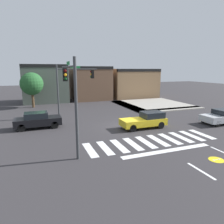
{
  "coord_description": "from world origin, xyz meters",
  "views": [
    {
      "loc": [
        -8.12,
        -17.33,
        5.4
      ],
      "look_at": [
        -0.97,
        1.61,
        1.17
      ],
      "focal_mm": 32.75,
      "sensor_mm": 36.0,
      "label": 1
    }
  ],
  "objects": [
    {
      "name": "traffic_signal_southwest",
      "position": [
        -5.94,
        -3.84,
        4.19
      ],
      "size": [
        0.32,
        5.3,
        6.11
      ],
      "rotation": [
        0.0,
        0.0,
        1.57
      ],
      "color": "#383A3D",
      "rests_on": "ground_plane"
    },
    {
      "name": "car_yellow",
      "position": [
        1.38,
        -1.06,
        0.75
      ],
      "size": [
        4.26,
        1.72,
        1.5
      ],
      "rotation": [
        0.0,
        0.0,
        3.14
      ],
      "color": "gold",
      "rests_on": "ground_plane"
    },
    {
      "name": "car_black",
      "position": [
        -8.09,
        2.43,
        0.76
      ],
      "size": [
        4.18,
        1.72,
        1.5
      ],
      "color": "black",
      "rests_on": "ground_plane"
    },
    {
      "name": "roadside_tree",
      "position": [
        -8.5,
        14.0,
        3.38
      ],
      "size": [
        3.22,
        3.22,
        5.01
      ],
      "color": "#4C3823",
      "rests_on": "ground_plane"
    },
    {
      "name": "ground_plane",
      "position": [
        0.0,
        0.0,
        0.0
      ],
      "size": [
        120.0,
        120.0,
        0.0
      ],
      "primitive_type": "plane",
      "color": "#302D30"
    },
    {
      "name": "crosswalk_near",
      "position": [
        -0.0,
        -4.5,
        0.0
      ],
      "size": [
        10.32,
        2.73,
        0.01
      ],
      "color": "silver",
      "rests_on": "ground_plane"
    },
    {
      "name": "traffic_signal_northwest",
      "position": [
        -4.06,
        5.87,
        4.04
      ],
      "size": [
        4.61,
        0.32,
        5.92
      ],
      "color": "#383A3D",
      "rests_on": "ground_plane"
    },
    {
      "name": "curb_corner_northeast",
      "position": [
        8.49,
        9.42,
        0.07
      ],
      "size": [
        10.0,
        10.6,
        0.15
      ],
      "color": "#9E998E",
      "rests_on": "ground_plane"
    },
    {
      "name": "storefront_row",
      "position": [
        1.53,
        18.9,
        2.96
      ],
      "size": [
        24.3,
        6.42,
        6.2
      ],
      "color": "#4C564C",
      "rests_on": "ground_plane"
    },
    {
      "name": "bike_detector_marking",
      "position": [
        1.94,
        -8.74,
        0.0
      ],
      "size": [
        0.92,
        0.92,
        0.01
      ],
      "color": "yellow",
      "rests_on": "ground_plane"
    },
    {
      "name": "car_silver",
      "position": [
        9.48,
        -2.42,
        0.74
      ],
      "size": [
        4.11,
        1.93,
        1.43
      ],
      "rotation": [
        0.0,
        0.0,
        3.14
      ],
      "color": "#B7BABF",
      "rests_on": "ground_plane"
    }
  ]
}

